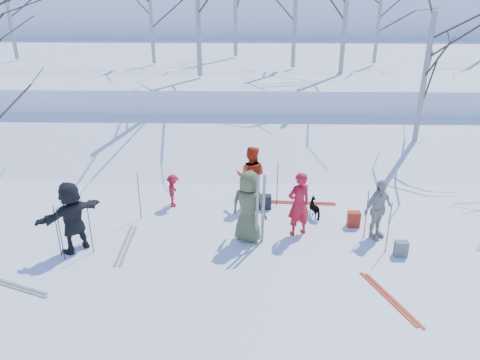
{
  "coord_description": "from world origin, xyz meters",
  "views": [
    {
      "loc": [
        0.25,
        -9.49,
        6.15
      ],
      "look_at": [
        0.0,
        1.5,
        1.3
      ],
      "focal_mm": 35.0,
      "sensor_mm": 36.0,
      "label": 1
    }
  ],
  "objects_px": {
    "skier_redor_behind": "(251,176)",
    "backpack_grey": "(401,249)",
    "skier_olive_center": "(249,206)",
    "skier_grey_west": "(72,217)",
    "backpack_red": "(354,219)",
    "skier_red_north": "(299,204)",
    "backpack_dark": "(265,202)",
    "skier_cream_east": "(378,209)",
    "dog": "(316,209)",
    "skier_red_seated": "(173,191)"
  },
  "relations": [
    {
      "from": "skier_red_north",
      "to": "backpack_red",
      "type": "relative_size",
      "value": 4.07
    },
    {
      "from": "skier_cream_east",
      "to": "backpack_grey",
      "type": "bearing_deg",
      "value": -100.18
    },
    {
      "from": "backpack_grey",
      "to": "backpack_dark",
      "type": "relative_size",
      "value": 0.95
    },
    {
      "from": "skier_redor_behind",
      "to": "backpack_grey",
      "type": "relative_size",
      "value": 4.68
    },
    {
      "from": "skier_red_north",
      "to": "dog",
      "type": "relative_size",
      "value": 2.73
    },
    {
      "from": "skier_cream_east",
      "to": "backpack_red",
      "type": "height_order",
      "value": "skier_cream_east"
    },
    {
      "from": "skier_red_north",
      "to": "backpack_red",
      "type": "xyz_separation_m",
      "value": [
        1.52,
        0.41,
        -0.64
      ]
    },
    {
      "from": "backpack_grey",
      "to": "skier_redor_behind",
      "type": "bearing_deg",
      "value": 143.45
    },
    {
      "from": "skier_grey_west",
      "to": "backpack_grey",
      "type": "distance_m",
      "value": 7.83
    },
    {
      "from": "dog",
      "to": "backpack_dark",
      "type": "relative_size",
      "value": 1.56
    },
    {
      "from": "skier_red_north",
      "to": "dog",
      "type": "distance_m",
      "value": 1.22
    },
    {
      "from": "skier_red_seated",
      "to": "dog",
      "type": "xyz_separation_m",
      "value": [
        4.01,
        -0.6,
        -0.22
      ]
    },
    {
      "from": "skier_olive_center",
      "to": "backpack_dark",
      "type": "bearing_deg",
      "value": -82.66
    },
    {
      "from": "dog",
      "to": "backpack_dark",
      "type": "bearing_deg",
      "value": -43.02
    },
    {
      "from": "skier_olive_center",
      "to": "skier_red_seated",
      "type": "bearing_deg",
      "value": -17.26
    },
    {
      "from": "skier_grey_west",
      "to": "backpack_dark",
      "type": "bearing_deg",
      "value": 158.42
    },
    {
      "from": "skier_olive_center",
      "to": "skier_grey_west",
      "type": "distance_m",
      "value": 4.21
    },
    {
      "from": "skier_olive_center",
      "to": "backpack_grey",
      "type": "xyz_separation_m",
      "value": [
        3.63,
        -0.68,
        -0.73
      ]
    },
    {
      "from": "skier_cream_east",
      "to": "backpack_red",
      "type": "distance_m",
      "value": 0.9
    },
    {
      "from": "skier_redor_behind",
      "to": "skier_grey_west",
      "type": "relative_size",
      "value": 1.0
    },
    {
      "from": "skier_red_north",
      "to": "skier_redor_behind",
      "type": "height_order",
      "value": "skier_redor_behind"
    },
    {
      "from": "skier_grey_west",
      "to": "dog",
      "type": "height_order",
      "value": "skier_grey_west"
    },
    {
      "from": "skier_redor_behind",
      "to": "skier_cream_east",
      "type": "xyz_separation_m",
      "value": [
        3.17,
        -1.78,
        -0.1
      ]
    },
    {
      "from": "skier_olive_center",
      "to": "backpack_red",
      "type": "bearing_deg",
      "value": -142.88
    },
    {
      "from": "dog",
      "to": "backpack_dark",
      "type": "xyz_separation_m",
      "value": [
        -1.38,
        0.51,
        -0.06
      ]
    },
    {
      "from": "skier_redor_behind",
      "to": "skier_red_seated",
      "type": "xyz_separation_m",
      "value": [
        -2.22,
        -0.16,
        -0.4
      ]
    },
    {
      "from": "dog",
      "to": "backpack_red",
      "type": "distance_m",
      "value": 1.06
    },
    {
      "from": "skier_red_north",
      "to": "backpack_dark",
      "type": "relative_size",
      "value": 4.27
    },
    {
      "from": "skier_red_seated",
      "to": "backpack_red",
      "type": "bearing_deg",
      "value": -103.59
    },
    {
      "from": "skier_red_north",
      "to": "dog",
      "type": "bearing_deg",
      "value": -147.53
    },
    {
      "from": "skier_red_north",
      "to": "skier_grey_west",
      "type": "height_order",
      "value": "skier_grey_west"
    },
    {
      "from": "skier_olive_center",
      "to": "skier_redor_behind",
      "type": "relative_size",
      "value": 1.04
    },
    {
      "from": "skier_red_seated",
      "to": "skier_grey_west",
      "type": "relative_size",
      "value": 0.55
    },
    {
      "from": "skier_cream_east",
      "to": "dog",
      "type": "height_order",
      "value": "skier_cream_east"
    },
    {
      "from": "skier_grey_west",
      "to": "skier_red_seated",
      "type": "bearing_deg",
      "value": -178.04
    },
    {
      "from": "backpack_red",
      "to": "backpack_grey",
      "type": "distance_m",
      "value": 1.63
    },
    {
      "from": "skier_grey_west",
      "to": "backpack_red",
      "type": "xyz_separation_m",
      "value": [
        6.96,
        1.29,
        -0.68
      ]
    },
    {
      "from": "skier_cream_east",
      "to": "backpack_dark",
      "type": "relative_size",
      "value": 3.95
    },
    {
      "from": "skier_cream_east",
      "to": "skier_redor_behind",
      "type": "bearing_deg",
      "value": 115.52
    },
    {
      "from": "skier_red_seated",
      "to": "backpack_dark",
      "type": "xyz_separation_m",
      "value": [
        2.63,
        -0.09,
        -0.29
      ]
    },
    {
      "from": "dog",
      "to": "backpack_dark",
      "type": "height_order",
      "value": "dog"
    },
    {
      "from": "skier_cream_east",
      "to": "skier_grey_west",
      "type": "height_order",
      "value": "skier_grey_west"
    },
    {
      "from": "backpack_grey",
      "to": "skier_olive_center",
      "type": "bearing_deg",
      "value": 169.38
    },
    {
      "from": "dog",
      "to": "skier_red_seated",
      "type": "bearing_deg",
      "value": -31.19
    },
    {
      "from": "skier_redor_behind",
      "to": "skier_grey_west",
      "type": "bearing_deg",
      "value": 40.11
    },
    {
      "from": "skier_red_north",
      "to": "skier_red_seated",
      "type": "height_order",
      "value": "skier_red_north"
    },
    {
      "from": "skier_redor_behind",
      "to": "skier_red_seated",
      "type": "distance_m",
      "value": 2.26
    },
    {
      "from": "skier_olive_center",
      "to": "backpack_dark",
      "type": "distance_m",
      "value": 1.92
    },
    {
      "from": "skier_redor_behind",
      "to": "backpack_grey",
      "type": "xyz_separation_m",
      "value": [
        3.57,
        -2.64,
        -0.7
      ]
    },
    {
      "from": "skier_olive_center",
      "to": "skier_red_seated",
      "type": "relative_size",
      "value": 1.9
    }
  ]
}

